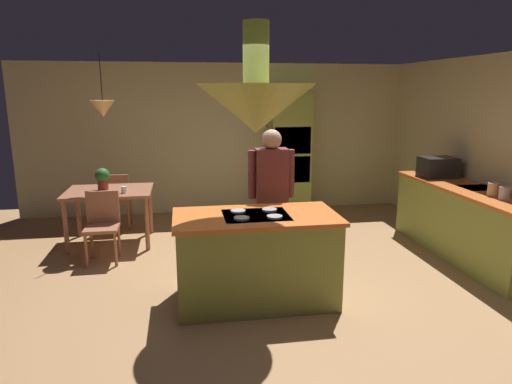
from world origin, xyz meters
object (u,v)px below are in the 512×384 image
(kitchen_island, at_px, (256,258))
(microwave_on_counter, at_px, (438,167))
(oven_tower, at_px, (288,153))
(person_at_island, at_px, (271,193))
(chair_facing_island, at_px, (103,221))
(cup_on_table, at_px, (124,190))
(potted_plant_on_table, at_px, (102,178))
(canister_flour, at_px, (504,193))
(chair_by_back_wall, at_px, (117,197))
(canister_sugar, at_px, (494,189))
(dining_table, at_px, (109,197))

(kitchen_island, relative_size, microwave_on_counter, 3.51)
(kitchen_island, distance_m, oven_tower, 3.48)
(kitchen_island, xyz_separation_m, person_at_island, (0.29, 0.70, 0.51))
(chair_facing_island, bearing_deg, person_at_island, -20.42)
(person_at_island, height_order, cup_on_table, person_at_island)
(cup_on_table, relative_size, microwave_on_counter, 0.20)
(potted_plant_on_table, height_order, cup_on_table, potted_plant_on_table)
(canister_flour, relative_size, microwave_on_counter, 0.32)
(cup_on_table, relative_size, canister_flour, 0.62)
(kitchen_island, relative_size, oven_tower, 0.76)
(chair_by_back_wall, bearing_deg, canister_sugar, 152.16)
(microwave_on_counter, bearing_deg, canister_sugar, -90.00)
(kitchen_island, relative_size, chair_by_back_wall, 1.86)
(cup_on_table, distance_m, microwave_on_counter, 4.33)
(dining_table, bearing_deg, oven_tower, 22.21)
(kitchen_island, distance_m, cup_on_table, 2.41)
(chair_facing_island, xyz_separation_m, canister_flour, (4.54, -1.26, 0.48))
(chair_by_back_wall, bearing_deg, oven_tower, -170.22)
(kitchen_island, distance_m, chair_facing_island, 2.23)
(kitchen_island, bearing_deg, person_at_island, 67.34)
(oven_tower, height_order, dining_table, oven_tower)
(chair_facing_island, xyz_separation_m, chair_by_back_wall, (0.00, 1.32, 0.00))
(oven_tower, height_order, canister_sugar, oven_tower)
(potted_plant_on_table, bearing_deg, person_at_island, -34.87)
(chair_facing_island, xyz_separation_m, potted_plant_on_table, (-0.08, 0.70, 0.42))
(dining_table, height_order, canister_sugar, canister_sugar)
(kitchen_island, height_order, canister_sugar, canister_sugar)
(kitchen_island, xyz_separation_m, canister_sugar, (2.84, 0.36, 0.52))
(kitchen_island, xyz_separation_m, cup_on_table, (-1.47, 1.88, 0.35))
(canister_flour, bearing_deg, microwave_on_counter, 90.00)
(chair_by_back_wall, bearing_deg, canister_flour, 150.41)
(canister_sugar, xyz_separation_m, microwave_on_counter, (0.00, 1.18, 0.06))
(canister_sugar, bearing_deg, cup_on_table, 160.61)
(dining_table, distance_m, chair_facing_island, 0.68)
(kitchen_island, relative_size, cup_on_table, 17.95)
(person_at_island, height_order, potted_plant_on_table, person_at_island)
(canister_flour, bearing_deg, dining_table, 157.10)
(chair_facing_island, bearing_deg, oven_tower, 32.79)
(person_at_island, relative_size, microwave_on_counter, 3.65)
(cup_on_table, relative_size, canister_sugar, 0.60)
(chair_by_back_wall, bearing_deg, person_at_island, 133.99)
(chair_by_back_wall, height_order, potted_plant_on_table, potted_plant_on_table)
(kitchen_island, height_order, chair_facing_island, kitchen_island)
(dining_table, height_order, chair_facing_island, chair_facing_island)
(potted_plant_on_table, relative_size, cup_on_table, 3.33)
(kitchen_island, xyz_separation_m, dining_table, (-1.70, 2.10, 0.20))
(oven_tower, distance_m, microwave_on_counter, 2.43)
(kitchen_island, xyz_separation_m, chair_by_back_wall, (-1.70, 2.76, 0.05))
(person_at_island, bearing_deg, kitchen_island, -112.66)
(chair_facing_island, distance_m, chair_by_back_wall, 1.32)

